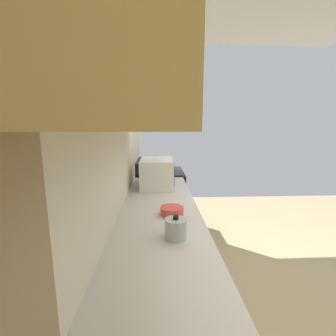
% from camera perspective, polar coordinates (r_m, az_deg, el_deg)
% --- Properties ---
extents(ground_plane, '(6.28, 6.28, 0.00)m').
position_cam_1_polar(ground_plane, '(2.59, 27.78, -28.20)').
color(ground_plane, tan).
extents(wall_back, '(4.04, 0.12, 2.77)m').
position_cam_1_polar(wall_back, '(1.76, -14.35, 4.15)').
color(wall_back, beige).
rests_on(wall_back, ground_plane).
extents(counter_run, '(3.17, 0.64, 0.90)m').
position_cam_1_polar(counter_run, '(1.75, -2.04, -29.37)').
color(counter_run, '#E1C06A').
rests_on(counter_run, ground_plane).
extents(upper_cabinets, '(2.10, 0.36, 0.61)m').
position_cam_1_polar(upper_cabinets, '(1.38, -8.19, 22.83)').
color(upper_cabinets, '#E8BD6C').
extents(oven_range, '(0.70, 0.68, 1.08)m').
position_cam_1_polar(oven_range, '(3.45, -1.84, -8.13)').
color(oven_range, black).
rests_on(oven_range, ground_plane).
extents(microwave, '(0.50, 0.36, 0.31)m').
position_cam_1_polar(microwave, '(2.52, -2.77, -1.21)').
color(microwave, white).
rests_on(microwave, counter_run).
extents(bowl, '(0.18, 0.18, 0.06)m').
position_cam_1_polar(bowl, '(1.77, 0.99, -10.48)').
color(bowl, '#D84C47').
rests_on(bowl, counter_run).
extents(kettle, '(0.18, 0.13, 0.14)m').
position_cam_1_polar(kettle, '(1.42, 1.93, -14.76)').
color(kettle, '#B7BABF').
rests_on(kettle, counter_run).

